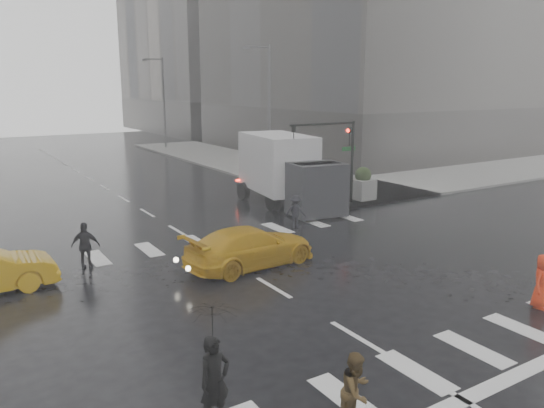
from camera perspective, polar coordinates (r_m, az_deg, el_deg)
ground at (r=17.10m, az=0.17°, el=-8.98°), size 120.00×120.00×0.00m
sidewalk_ne at (r=42.19m, az=9.94°, el=3.97°), size 35.00×35.00×0.15m
building_ne_far at (r=79.54m, az=-3.95°, el=19.82°), size 26.05×26.05×36.00m
road_markings at (r=17.10m, az=0.17°, el=-8.97°), size 18.00×48.00×0.01m
traffic_signal_pole at (r=27.85m, az=7.10°, el=6.19°), size 4.45×0.42×4.50m
street_lamp_near at (r=36.95m, az=-0.49°, el=10.55°), size 2.15×0.22×9.00m
street_lamp_far at (r=54.98m, az=-11.70°, el=10.98°), size 2.15×0.22×9.00m
planter_west at (r=27.14m, az=3.42°, el=1.32°), size 1.10×1.10×1.80m
planter_mid at (r=28.33m, az=6.72°, el=1.73°), size 1.10×1.10×1.80m
planter_east at (r=29.61m, az=9.74°, el=2.11°), size 1.10×1.10×1.80m
pedestrian_black at (r=10.17m, az=-6.28°, el=-15.14°), size 1.09×1.10×2.43m
pedestrian_brown at (r=10.53m, az=9.05°, el=-19.26°), size 0.89×0.79×1.53m
pedestrian_orange at (r=17.24m, az=27.08°, el=-7.38°), size 0.85×0.61×1.60m
pedestrian_far_a at (r=19.62m, az=-19.41°, el=-4.27°), size 1.15×0.98×1.67m
pedestrian_far_b at (r=23.90m, az=2.58°, el=-0.82°), size 1.03×1.08×1.49m
taxi_rear at (r=18.84m, az=-2.32°, el=-4.63°), size 4.51×2.41×1.43m
box_truck at (r=27.83m, az=1.68°, el=3.75°), size 2.65×7.05×3.75m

